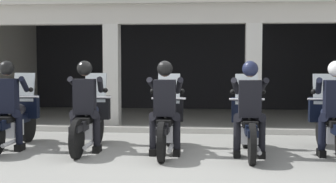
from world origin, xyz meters
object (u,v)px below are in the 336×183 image
Objects in this scene: police_officer_center at (165,100)px; motorcycle_far_right at (330,124)px; police_officer_left at (85,98)px; motorcycle_right at (248,125)px; police_officer_far_right at (335,100)px; motorcycle_far_left at (15,120)px; police_officer_far_left at (8,98)px; police_officer_right at (250,101)px; motorcycle_center at (167,123)px; motorcycle_left at (90,121)px.

motorcycle_far_right is (2.79, 0.42, -0.44)m from police_officer_center.
police_officer_left and police_officer_center have the same top height.
motorcycle_right is 1.29× the size of police_officer_far_right.
police_officer_far_left is (-0.00, -0.28, 0.44)m from motorcycle_far_left.
police_officer_right is 1.40m from police_officer_far_right.
police_officer_far_left is at bearing 171.86° from police_officer_far_right.
police_officer_center is at bearing -12.15° from police_officer_far_left.
police_officer_far_left reaches higher than motorcycle_center.
motorcycle_far_right is at bearing 6.47° from police_officer_right.
police_officer_far_left is at bearing 176.13° from motorcycle_left.
police_officer_far_right is at bearing -9.23° from police_officer_far_left.
police_officer_far_right is at bearing -14.51° from police_officer_left.
police_officer_left is 1.00× the size of police_officer_right.
police_officer_center and police_officer_far_right have the same top height.
police_officer_far_right is (1.39, -0.12, 0.44)m from motorcycle_right.
motorcycle_center is at bearing 174.78° from motorcycle_far_right.
motorcycle_far_left is at bearing 166.08° from motorcycle_right.
police_officer_far_left is 0.78× the size of motorcycle_right.
police_officer_far_left and police_officer_far_right have the same top height.
motorcycle_far_left is 1.29× the size of police_officer_far_right.
motorcycle_left is 1.40m from motorcycle_center.
police_officer_far_left is 4.18m from police_officer_right.
police_officer_right reaches higher than motorcycle_far_left.
police_officer_right is (2.79, -0.16, 0.00)m from police_officer_left.
police_officer_left is 0.78× the size of motorcycle_far_right.
police_officer_center is (2.79, -0.15, 0.00)m from police_officer_far_left.
police_officer_right reaches higher than motorcycle_center.
police_officer_center reaches higher than motorcycle_far_right.
motorcycle_right and motorcycle_far_right have the same top height.
motorcycle_far_left is 5.57m from motorcycle_far_right.
motorcycle_right is at bearing -3.09° from police_officer_center.
police_officer_right is at bearing -23.67° from motorcycle_left.
police_officer_left is 1.47m from motorcycle_center.
motorcycle_left is at bearing 159.49° from police_officer_right.
police_officer_right and police_officer_far_right have the same top height.
motorcycle_far_left is 1.29× the size of police_officer_left.
motorcycle_far_left is at bearing 157.84° from police_officer_center.
motorcycle_left is at bearing -9.89° from motorcycle_far_left.
motorcycle_far_left is 2.79m from motorcycle_center.
motorcycle_right is at bearing -14.63° from motorcycle_center.
police_officer_far_right is at bearing -16.23° from motorcycle_right.
police_officer_far_left is 1.00× the size of police_officer_center.
police_officer_left is (1.39, -0.30, 0.44)m from motorcycle_far_left.
motorcycle_far_left and motorcycle_right have the same top height.
police_officer_far_right is at bearing -98.20° from motorcycle_far_right.
police_officer_far_right is at bearing -16.38° from motorcycle_center.
police_officer_left and police_officer_right have the same top height.
motorcycle_left is 4.18m from motorcycle_far_right.
motorcycle_far_left is at bearing 168.94° from police_officer_far_right.
motorcycle_far_right is at bearing -9.23° from motorcycle_far_left.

